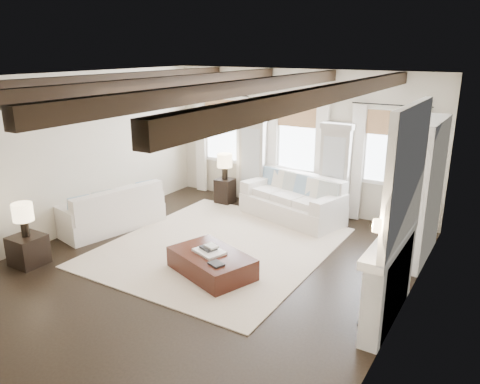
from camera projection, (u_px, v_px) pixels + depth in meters
The scene contains 16 objects.
ground at pixel (205, 266), 8.14m from camera, with size 7.50×7.50×0.00m, color black.
room_shell at pixel (269, 155), 7.93m from camera, with size 6.54×7.54×3.22m.
area_rug at pixel (219, 247), 8.92m from camera, with size 3.87×4.41×0.02m, color beige.
sofa_back at pixel (294, 201), 10.34m from camera, with size 2.48×1.61×0.98m.
sofa_left at pixel (112, 212), 9.73m from camera, with size 1.41×2.30×0.92m.
ottoman at pixel (212, 264), 7.81m from camera, with size 1.42×0.89×0.37m, color black.
tray at pixel (209, 251), 7.78m from camera, with size 0.50×0.38×0.04m, color white.
book_lower at pixel (208, 248), 7.83m from camera, with size 0.26×0.20×0.04m, color #262628.
book_upper at pixel (211, 246), 7.81m from camera, with size 0.22×0.17×0.03m, color beige.
book_loose at pixel (216, 264), 7.35m from camera, with size 0.24×0.18×0.03m, color #262628.
side_table_front at pixel (28, 250), 8.15m from camera, with size 0.53×0.53×0.53m, color black.
lamp_front at pixel (23, 214), 7.95m from camera, with size 0.35×0.35×0.60m.
side_table_back at pixel (225, 191), 11.38m from camera, with size 0.40×0.40×0.60m, color black.
lamp_back at pixel (225, 162), 11.16m from camera, with size 0.36×0.36×0.62m.
candlestick_near at pixel (364, 304), 6.32m from camera, with size 0.16×0.16×0.79m.
candlestick_far at pixel (378, 284), 6.89m from camera, with size 0.15×0.15×0.75m.
Camera 1 is at (4.38, -5.98, 3.65)m, focal length 35.00 mm.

